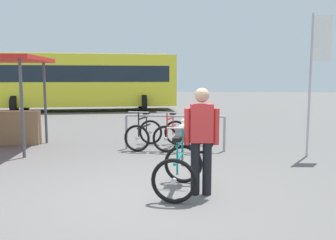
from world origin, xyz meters
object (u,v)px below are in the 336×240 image
(racked_bike_red, at_px, (171,134))
(banner_flag, at_px, (317,58))
(person_with_featured_bike, at_px, (201,136))
(featured_bicycle, at_px, (180,160))
(racked_bike_black, at_px, (144,134))
(racked_bike_yellow, at_px, (199,135))
(bus_distant, at_px, (82,79))

(racked_bike_red, distance_m, banner_flag, 3.84)
(person_with_featured_bike, bearing_deg, featured_bicycle, 145.72)
(racked_bike_black, distance_m, racked_bike_yellow, 1.40)
(featured_bicycle, xyz_separation_m, banner_flag, (3.01, 2.55, 1.74))
(person_with_featured_bike, xyz_separation_m, bus_distant, (-5.77, 13.77, 0.83))
(racked_bike_black, xyz_separation_m, banner_flag, (3.96, -0.85, 1.86))
(bus_distant, distance_m, banner_flag, 13.88)
(racked_bike_red, xyz_separation_m, featured_bicycle, (0.25, -3.33, 0.12))
(racked_bike_black, xyz_separation_m, person_with_featured_bike, (1.28, -3.61, 0.54))
(racked_bike_black, bearing_deg, banner_flag, -12.03)
(racked_bike_yellow, distance_m, banner_flag, 3.25)
(featured_bicycle, bearing_deg, racked_bike_red, 94.37)
(racked_bike_yellow, bearing_deg, person_with_featured_bike, -91.95)
(banner_flag, bearing_deg, racked_bike_black, 167.97)
(banner_flag, bearing_deg, racked_bike_red, 166.51)
(featured_bicycle, distance_m, banner_flag, 4.31)
(racked_bike_black, xyz_separation_m, bus_distant, (-4.49, 10.15, 1.37))
(featured_bicycle, height_order, bus_distant, bus_distant)
(racked_bike_red, bearing_deg, racked_bike_yellow, -5.02)
(racked_bike_black, relative_size, featured_bicycle, 0.98)
(featured_bicycle, bearing_deg, banner_flag, 40.22)
(bus_distant, bearing_deg, racked_bike_red, -63.07)
(racked_bike_black, height_order, racked_bike_red, same)
(racked_bike_red, distance_m, featured_bicycle, 3.34)
(featured_bicycle, height_order, banner_flag, banner_flag)
(person_with_featured_bike, relative_size, banner_flag, 0.51)
(racked_bike_black, bearing_deg, featured_bicycle, -74.33)
(racked_bike_red, relative_size, bus_distant, 0.12)
(racked_bike_red, bearing_deg, person_with_featured_bike, -80.75)
(racked_bike_yellow, bearing_deg, featured_bicycle, -97.72)
(racked_bike_red, distance_m, bus_distant, 11.54)
(banner_flag, bearing_deg, person_with_featured_bike, -134.16)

